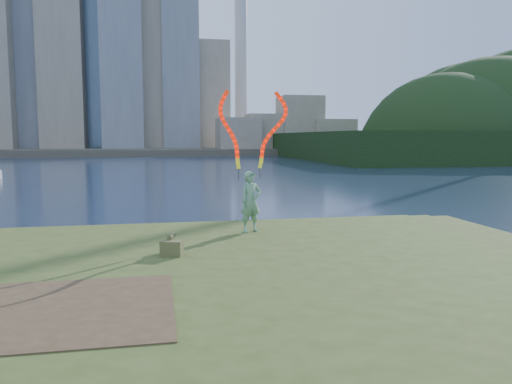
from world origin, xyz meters
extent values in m
plane|color=#17233B|center=(0.00, 0.00, 0.00)|extent=(320.00, 320.00, 0.00)
cube|color=#3B4B1B|center=(0.00, -2.50, 0.15)|extent=(20.00, 18.00, 0.30)
cube|color=#3B4B1B|center=(0.00, -2.20, 0.40)|extent=(17.00, 15.00, 0.30)
cube|color=#3B4B1B|center=(0.00, -2.00, 0.65)|extent=(14.00, 12.00, 0.30)
cube|color=#47331E|center=(-2.20, -3.20, 0.81)|extent=(3.20, 3.00, 0.02)
cube|color=#4D4839|center=(0.00, 95.00, 0.60)|extent=(320.00, 40.00, 1.20)
cylinder|color=silver|center=(18.00, 102.00, 30.20)|extent=(2.80, 2.80, 58.00)
imported|color=#1C7232|center=(1.58, 2.18, 1.60)|extent=(0.67, 0.55, 1.59)
cylinder|color=black|center=(1.27, 2.18, 2.32)|extent=(0.02, 0.02, 0.30)
cylinder|color=black|center=(1.87, 2.38, 2.32)|extent=(0.02, 0.02, 0.30)
cube|color=#4C5328|center=(-0.53, -0.14, 0.96)|extent=(0.51, 0.42, 0.32)
cylinder|color=#4C5328|center=(-0.53, 0.07, 1.17)|extent=(0.19, 0.31, 0.11)
camera|label=1|loc=(-0.79, -10.55, 3.27)|focal=35.00mm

